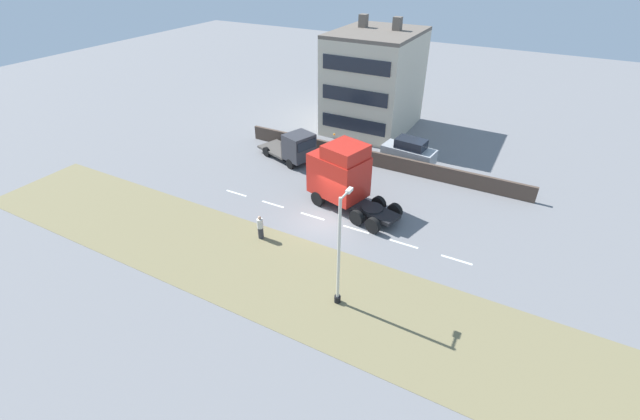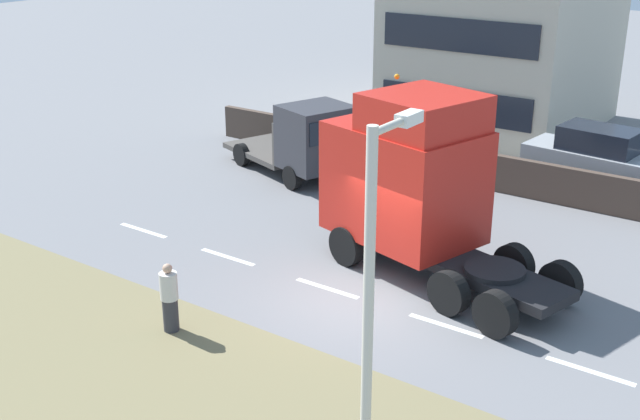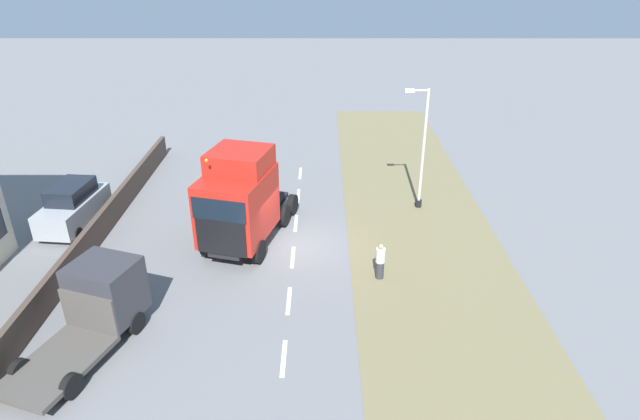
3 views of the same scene
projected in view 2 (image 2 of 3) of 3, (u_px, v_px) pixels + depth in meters
The scene contains 9 objects.
ground_plane at pixel (358, 298), 18.98m from camera, with size 120.00×120.00×0.00m, color slate.
lane_markings at pixel (384, 306), 18.60m from camera, with size 0.16×17.80×0.00m.
boundary_wall at pixel (510, 175), 25.63m from camera, with size 0.25×24.00×1.21m.
building_block at pixel (507, 17), 32.27m from camera, with size 8.91×7.19×9.99m.
lorry_cab at pixel (413, 182), 19.87m from camera, with size 4.16×6.92×4.68m.
flatbed_truck at pixel (308, 140), 26.60m from camera, with size 3.72×5.70×2.64m.
parked_car at pixel (594, 161), 25.65m from camera, with size 2.20×4.43×2.15m.
lamp_post at pixel (370, 364), 10.95m from camera, with size 1.28×0.33×6.23m.
pedestrian at pixel (170, 299), 17.26m from camera, with size 0.39×0.39×1.60m.
Camera 2 is at (-14.39, -9.04, 8.74)m, focal length 45.00 mm.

